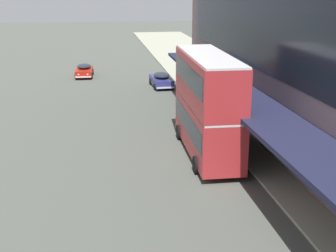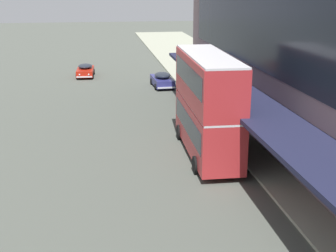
{
  "view_description": "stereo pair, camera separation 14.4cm",
  "coord_description": "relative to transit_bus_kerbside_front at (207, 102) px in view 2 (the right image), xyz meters",
  "views": [
    {
      "loc": [
        -2.44,
        -9.31,
        10.25
      ],
      "look_at": [
        2.08,
        19.09,
        1.38
      ],
      "focal_mm": 50.0,
      "sensor_mm": 36.0,
      "label": 1
    },
    {
      "loc": [
        -2.29,
        -9.33,
        10.25
      ],
      "look_at": [
        2.08,
        19.09,
        1.38
      ],
      "focal_mm": 50.0,
      "sensor_mm": 36.0,
      "label": 2
    }
  ],
  "objects": [
    {
      "name": "transit_bus_kerbside_front",
      "position": [
        0.0,
        0.0,
        0.0
      ],
      "size": [
        2.82,
        9.34,
        6.21
      ],
      "color": "#B02A2D",
      "rests_on": "ground"
    },
    {
      "name": "sedan_lead_near",
      "position": [
        -7.77,
        26.53,
        -2.63
      ],
      "size": [
        2.08,
        4.37,
        1.42
      ],
      "color": "#AF1D0F",
      "rests_on": "ground"
    },
    {
      "name": "sedan_oncoming_rear",
      "position": [
        0.06,
        19.74,
        -2.58
      ],
      "size": [
        2.13,
        4.5,
        1.55
      ],
      "color": "navy",
      "rests_on": "ground"
    }
  ]
}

